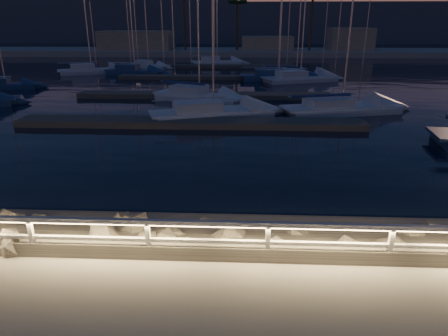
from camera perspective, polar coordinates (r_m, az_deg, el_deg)
The scene contains 19 objects.
ground at distance 10.89m, azimuth -15.85°, elevation -11.95°, with size 400.00×400.00×0.00m, color gray.
harbor_water at distance 40.60m, azimuth -2.07°, elevation 10.81°, with size 400.00×440.00×0.60m.
guard_rail at distance 10.53m, azimuth -16.61°, elevation -8.34°, with size 44.11×0.12×1.06m.
riprap at distance 11.47m, azimuth 8.37°, elevation -10.39°, with size 28.32×2.59×1.31m.
floating_docks at distance 41.77m, azimuth -1.94°, elevation 11.86°, with size 22.00×36.00×0.40m.
far_shore at distance 82.99m, azimuth 0.32°, elevation 16.50°, with size 160.00×14.00×5.20m.
palm_center at distance 81.77m, azimuth 1.91°, elevation 22.39°, with size 3.00×3.00×9.70m.
distant_hills at distance 144.64m, azimuth -7.90°, elevation 19.67°, with size 230.00×37.50×18.00m.
sailboat_c at distance 27.53m, azimuth -1.99°, elevation 8.01°, with size 8.90×5.17×14.60m.
sailboat_e at distance 45.53m, azimuth -28.91°, elevation 10.36°, with size 6.38×3.06×10.53m.
sailboat_f at distance 33.91m, azimuth -3.84°, elevation 10.31°, with size 8.22×5.38×13.71m.
sailboat_g at distance 45.74m, azimuth 10.59°, elevation 12.58°, with size 8.86×5.38×14.59m.
sailboat_h at distance 30.28m, azimuth 16.10°, elevation 8.33°, with size 9.10×4.77×14.83m.
sailboat_i at distance 52.48m, azimuth -12.81°, elevation 13.37°, with size 7.58×3.35×12.56m.
sailboat_j at distance 54.86m, azimuth -18.62°, elevation 13.12°, with size 8.33×5.30×13.84m.
sailboat_k at distance 46.60m, azimuth 7.51°, elevation 12.88°, with size 8.72×2.90×14.64m.
sailboat_l at distance 48.41m, azimuth 10.03°, elevation 12.98°, with size 8.50×4.06×13.87m.
sailboat_m at distance 59.31m, azimuth -10.86°, elevation 14.20°, with size 6.42×3.82×10.65m.
sailboat_n at distance 63.13m, azimuth -1.19°, elevation 14.92°, with size 8.16×3.44×13.49m.
Camera 1 is at (3.32, -8.70, 5.66)m, focal length 32.00 mm.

